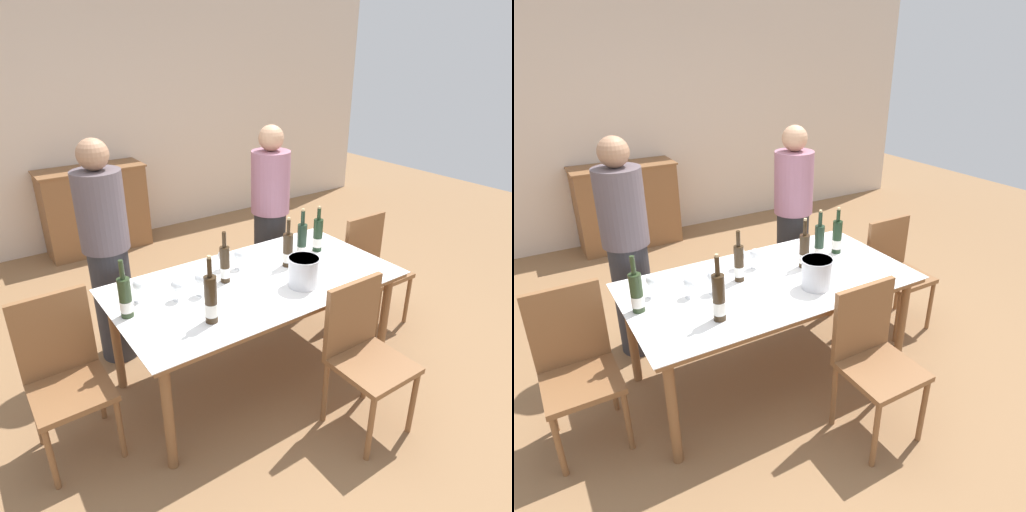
# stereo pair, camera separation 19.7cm
# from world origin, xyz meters

# --- Properties ---
(ground_plane) EXTENTS (12.00, 12.00, 0.00)m
(ground_plane) POSITION_xyz_m (0.00, 0.00, 0.00)
(ground_plane) COLOR olive
(back_wall) EXTENTS (8.00, 0.10, 2.80)m
(back_wall) POSITION_xyz_m (0.00, 3.18, 1.40)
(back_wall) COLOR beige
(back_wall) RESTS_ON ground_plane
(sideboard_cabinet) EXTENTS (1.15, 0.46, 0.96)m
(sideboard_cabinet) POSITION_xyz_m (-0.23, 2.89, 0.48)
(sideboard_cabinet) COLOR brown
(sideboard_cabinet) RESTS_ON ground_plane
(dining_table) EXTENTS (1.90, 1.01, 0.76)m
(dining_table) POSITION_xyz_m (0.00, 0.00, 0.69)
(dining_table) COLOR brown
(dining_table) RESTS_ON ground_plane
(ice_bucket) EXTENTS (0.21, 0.21, 0.20)m
(ice_bucket) POSITION_xyz_m (0.21, -0.23, 0.86)
(ice_bucket) COLOR silver
(ice_bucket) RESTS_ON dining_table
(wine_bottle_0) EXTENTS (0.07, 0.07, 0.40)m
(wine_bottle_0) POSITION_xyz_m (0.44, 0.07, 0.89)
(wine_bottle_0) COLOR #1E3323
(wine_bottle_0) RESTS_ON dining_table
(wine_bottle_1) EXTENTS (0.07, 0.07, 0.36)m
(wine_bottle_1) POSITION_xyz_m (0.31, 0.06, 0.87)
(wine_bottle_1) COLOR #332314
(wine_bottle_1) RESTS_ON dining_table
(wine_bottle_2) EXTENTS (0.08, 0.08, 0.41)m
(wine_bottle_2) POSITION_xyz_m (-0.49, -0.26, 0.89)
(wine_bottle_2) COLOR #332314
(wine_bottle_2) RESTS_ON dining_table
(wine_bottle_3) EXTENTS (0.07, 0.07, 0.35)m
(wine_bottle_3) POSITION_xyz_m (-0.17, 0.11, 0.88)
(wine_bottle_3) COLOR #332314
(wine_bottle_3) RESTS_ON dining_table
(wine_bottle_4) EXTENTS (0.07, 0.07, 0.35)m
(wine_bottle_4) POSITION_xyz_m (0.66, 0.14, 0.88)
(wine_bottle_4) COLOR black
(wine_bottle_4) RESTS_ON dining_table
(wine_bottle_5) EXTENTS (0.08, 0.08, 0.36)m
(wine_bottle_5) POSITION_xyz_m (-0.86, 0.06, 0.87)
(wine_bottle_5) COLOR #28381E
(wine_bottle_5) RESTS_ON dining_table
(wine_glass_0) EXTENTS (0.07, 0.07, 0.15)m
(wine_glass_0) POSITION_xyz_m (-0.74, 0.19, 0.86)
(wine_glass_0) COLOR white
(wine_glass_0) RESTS_ON dining_table
(wine_glass_1) EXTENTS (0.08, 0.08, 0.16)m
(wine_glass_1) POSITION_xyz_m (-0.39, 0.04, 0.87)
(wine_glass_1) COLOR white
(wine_glass_1) RESTS_ON dining_table
(wine_glass_2) EXTENTS (0.08, 0.08, 0.15)m
(wine_glass_2) POSITION_xyz_m (-0.09, 0.27, 0.86)
(wine_glass_2) COLOR white
(wine_glass_2) RESTS_ON dining_table
(wine_glass_3) EXTENTS (0.08, 0.08, 0.14)m
(wine_glass_3) POSITION_xyz_m (-0.54, 0.07, 0.85)
(wine_glass_3) COLOR white
(wine_glass_3) RESTS_ON dining_table
(wine_glass_4) EXTENTS (0.08, 0.08, 0.15)m
(wine_glass_4) POSITION_xyz_m (0.01, 0.22, 0.86)
(wine_glass_4) COLOR white
(wine_glass_4) RESTS_ON dining_table
(chair_near_front) EXTENTS (0.42, 0.42, 0.94)m
(chair_near_front) POSITION_xyz_m (0.27, -0.73, 0.55)
(chair_near_front) COLOR brown
(chair_near_front) RESTS_ON ground_plane
(chair_left_end) EXTENTS (0.42, 0.42, 0.96)m
(chair_left_end) POSITION_xyz_m (-1.25, 0.09, 0.54)
(chair_left_end) COLOR brown
(chair_left_end) RESTS_ON ground_plane
(chair_right_end) EXTENTS (0.42, 0.42, 0.90)m
(chair_right_end) POSITION_xyz_m (1.25, 0.08, 0.52)
(chair_right_end) COLOR brown
(chair_right_end) RESTS_ON ground_plane
(person_host) EXTENTS (0.33, 0.33, 1.65)m
(person_host) POSITION_xyz_m (-0.73, 0.79, 0.83)
(person_host) COLOR #2D2D33
(person_host) RESTS_ON ground_plane
(person_guest_left) EXTENTS (0.33, 0.33, 1.60)m
(person_guest_left) POSITION_xyz_m (0.71, 0.80, 0.80)
(person_guest_left) COLOR #262628
(person_guest_left) RESTS_ON ground_plane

